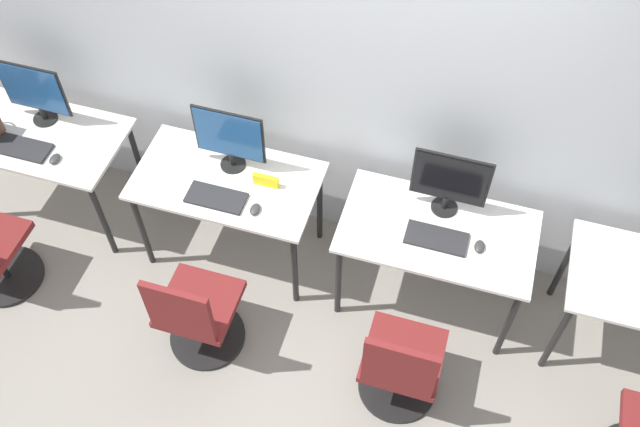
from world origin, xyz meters
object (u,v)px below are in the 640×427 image
(keyboard_right, at_px, (436,238))
(keyboard_left, at_px, (216,198))
(keyboard_far_left, at_px, (23,148))
(mouse_right, at_px, (480,246))
(mouse_left, at_px, (255,209))
(monitor_right, at_px, (450,181))
(monitor_left, at_px, (229,138))
(office_chair_right, at_px, (400,369))
(monitor_far_left, at_px, (34,91))
(office_chair_left, at_px, (197,316))
(mouse_far_left, at_px, (55,159))

(keyboard_right, bearing_deg, keyboard_left, -176.04)
(keyboard_far_left, xyz_separation_m, mouse_right, (2.91, 0.09, 0.01))
(keyboard_far_left, relative_size, mouse_left, 4.01)
(keyboard_left, relative_size, monitor_right, 0.79)
(monitor_left, height_order, office_chair_right, monitor_left)
(monitor_far_left, height_order, office_chair_left, monitor_far_left)
(office_chair_right, bearing_deg, mouse_right, 68.07)
(mouse_left, xyz_separation_m, office_chair_right, (1.05, -0.55, -0.40))
(monitor_left, bearing_deg, keyboard_left, -90.00)
(monitor_far_left, bearing_deg, keyboard_far_left, -90.00)
(mouse_far_left, distance_m, mouse_left, 1.34)
(monitor_far_left, xyz_separation_m, office_chair_left, (1.40, -0.89, -0.63))
(monitor_far_left, distance_m, mouse_far_left, 0.45)
(keyboard_far_left, xyz_separation_m, office_chair_right, (2.63, -0.59, -0.40))
(mouse_right, bearing_deg, office_chair_right, -111.93)
(mouse_left, relative_size, office_chair_left, 0.10)
(keyboard_far_left, distance_m, office_chair_right, 2.73)
(mouse_far_left, xyz_separation_m, keyboard_left, (1.08, 0.01, -0.01))
(monitor_far_left, distance_m, office_chair_left, 1.77)
(office_chair_left, distance_m, mouse_right, 1.71)
(keyboard_right, relative_size, office_chair_right, 0.40)
(monitor_left, distance_m, office_chair_left, 1.09)
(keyboard_right, relative_size, mouse_right, 4.01)
(monitor_far_left, relative_size, mouse_far_left, 5.05)
(mouse_left, height_order, office_chair_right, office_chair_right)
(keyboard_right, bearing_deg, monitor_far_left, 175.57)
(keyboard_right, bearing_deg, office_chair_right, -92.01)
(monitor_left, distance_m, keyboard_right, 1.36)
(monitor_far_left, bearing_deg, mouse_right, -3.84)
(monitor_right, bearing_deg, mouse_left, -161.84)
(keyboard_far_left, relative_size, keyboard_right, 1.00)
(keyboard_far_left, height_order, monitor_left, monitor_left)
(office_chair_left, bearing_deg, mouse_left, 71.79)
(keyboard_left, xyz_separation_m, mouse_right, (1.58, 0.10, 0.01))
(keyboard_far_left, relative_size, office_chair_right, 0.40)
(mouse_left, height_order, office_chair_left, office_chair_left)
(office_chair_left, bearing_deg, keyboard_right, 28.58)
(mouse_left, bearing_deg, keyboard_right, 5.88)
(mouse_far_left, relative_size, mouse_right, 1.00)
(monitor_left, bearing_deg, keyboard_far_left, -168.63)
(mouse_far_left, relative_size, monitor_right, 0.20)
(mouse_right, distance_m, office_chair_right, 0.83)
(monitor_left, bearing_deg, mouse_left, -49.67)
(keyboard_left, distance_m, office_chair_right, 1.48)
(monitor_right, bearing_deg, mouse_far_left, -171.93)
(monitor_far_left, relative_size, keyboard_left, 1.26)
(monitor_far_left, xyz_separation_m, office_chair_right, (2.63, -0.87, -0.63))
(monitor_left, bearing_deg, office_chair_left, -85.62)
(keyboard_left, relative_size, mouse_right, 4.01)
(monitor_right, height_order, office_chair_right, monitor_right)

